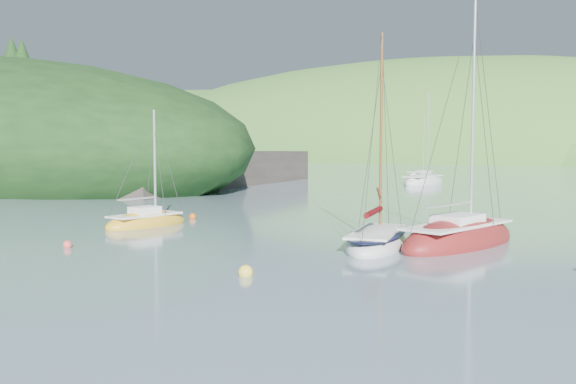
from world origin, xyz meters
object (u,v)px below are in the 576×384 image
Objects in this scene: sailboat_yellow at (146,223)px; distant_sloop_a at (424,182)px; distant_sloop_c at (421,176)px; sloop_red at (459,240)px; daysailer_white at (377,242)px.

sailboat_yellow is 0.62× the size of distant_sloop_a.
distant_sloop_c is at bearing 116.57° from distant_sloop_a.
distant_sloop_a is (-1.36, 42.23, 0.02)m from sailboat_yellow.
sailboat_yellow is at bearing -159.07° from sloop_red.
daysailer_white reaches higher than sailboat_yellow.
sailboat_yellow is (-13.40, -0.58, -0.05)m from daysailer_white.
sloop_red reaches higher than distant_sloop_c.
sloop_red is 16.48m from sailboat_yellow.
distant_sloop_c is at bearing 94.97° from daysailer_white.
distant_sloop_c is (-21.14, 56.38, -0.06)m from daysailer_white.
distant_sloop_a is (-14.76, 41.65, -0.04)m from daysailer_white.
sloop_red is at bearing -62.74° from distant_sloop_a.
sailboat_yellow is 0.79× the size of distant_sloop_c.
sailboat_yellow is (-16.22, -2.93, -0.05)m from sloop_red.
sloop_red is (2.82, 2.35, -0.00)m from daysailer_white.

